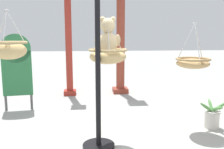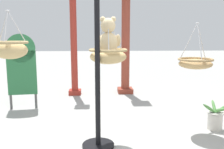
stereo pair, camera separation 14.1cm
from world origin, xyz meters
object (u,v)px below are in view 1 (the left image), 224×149
object	(u,v)px
greenhouse_pillar_right	(121,42)
potted_plant_tall_leafy	(212,117)
hanging_basket_left_high	(9,49)
teddy_bear	(108,39)
greenhouse_pillar_left	(69,39)
hanging_basket_right_low	(193,63)
hanging_basket_with_teddy	(108,55)
display_sign_board	(17,66)
display_pole_central	(98,94)

from	to	relation	value
greenhouse_pillar_right	potted_plant_tall_leafy	bearing A→B (deg)	-65.74
hanging_basket_left_high	greenhouse_pillar_right	world-z (taller)	greenhouse_pillar_right
teddy_bear	greenhouse_pillar_left	size ratio (longest dim) A/B	0.18
hanging_basket_right_low	greenhouse_pillar_right	world-z (taller)	greenhouse_pillar_right
greenhouse_pillar_left	hanging_basket_left_high	bearing A→B (deg)	-100.11
hanging_basket_with_teddy	hanging_basket_right_low	world-z (taller)	hanging_basket_with_teddy
hanging_basket_with_teddy	display_sign_board	xyz separation A→B (m)	(-1.71, 1.62, -0.32)
greenhouse_pillar_right	display_pole_central	bearing A→B (deg)	-102.73
greenhouse_pillar_right	potted_plant_tall_leafy	xyz separation A→B (m)	(1.19, -2.63, -1.15)
teddy_bear	display_sign_board	world-z (taller)	teddy_bear
greenhouse_pillar_right	hanging_basket_right_low	bearing A→B (deg)	-72.98
hanging_basket_left_high	display_sign_board	xyz separation A→B (m)	(-0.43, 1.78, -0.43)
greenhouse_pillar_right	display_sign_board	distance (m)	2.65
greenhouse_pillar_right	greenhouse_pillar_left	bearing A→B (deg)	-174.40
potted_plant_tall_leafy	display_sign_board	bearing A→B (deg)	158.96
display_sign_board	potted_plant_tall_leafy	bearing A→B (deg)	-21.04
hanging_basket_right_low	display_sign_board	distance (m)	3.36
display_sign_board	hanging_basket_with_teddy	bearing A→B (deg)	-43.40
hanging_basket_right_low	potted_plant_tall_leafy	xyz separation A→B (m)	(0.38, -0.00, -0.90)
hanging_basket_with_teddy	display_sign_board	distance (m)	2.37
hanging_basket_right_low	display_sign_board	world-z (taller)	hanging_basket_right_low
hanging_basket_left_high	hanging_basket_right_low	xyz separation A→B (m)	(2.65, 0.45, -0.25)
display_sign_board	hanging_basket_right_low	bearing A→B (deg)	-23.37
greenhouse_pillar_left	greenhouse_pillar_right	bearing A→B (deg)	5.60
display_pole_central	potted_plant_tall_leafy	distance (m)	2.05
teddy_bear	hanging_basket_left_high	bearing A→B (deg)	-171.42
hanging_basket_left_high	display_sign_board	world-z (taller)	hanging_basket_left_high
potted_plant_tall_leafy	teddy_bear	bearing A→B (deg)	-171.57
greenhouse_pillar_right	potted_plant_tall_leafy	world-z (taller)	greenhouse_pillar_right
hanging_basket_with_teddy	hanging_basket_right_low	distance (m)	1.41
greenhouse_pillar_left	greenhouse_pillar_right	xyz separation A→B (m)	(1.32, 0.13, -0.08)
hanging_basket_right_low	greenhouse_pillar_right	bearing A→B (deg)	107.02
teddy_bear	potted_plant_tall_leafy	distance (m)	2.19
teddy_bear	hanging_basket_right_low	world-z (taller)	teddy_bear
teddy_bear	hanging_basket_left_high	size ratio (longest dim) A/B	0.85
display_pole_central	display_sign_board	bearing A→B (deg)	129.87
hanging_basket_with_teddy	teddy_bear	world-z (taller)	teddy_bear
teddy_bear	hanging_basket_left_high	xyz separation A→B (m)	(-1.28, -0.19, -0.13)
greenhouse_pillar_right	display_sign_board	size ratio (longest dim) A/B	1.80
hanging_basket_with_teddy	potted_plant_tall_leafy	size ratio (longest dim) A/B	1.24
display_pole_central	hanging_basket_right_low	size ratio (longest dim) A/B	3.40
teddy_bear	display_sign_board	size ratio (longest dim) A/B	0.34
display_pole_central	greenhouse_pillar_right	distance (m)	3.30
potted_plant_tall_leafy	greenhouse_pillar_left	bearing A→B (deg)	135.03
display_pole_central	potted_plant_tall_leafy	xyz separation A→B (m)	(1.90, 0.53, -0.56)
teddy_bear	greenhouse_pillar_left	distance (m)	2.86
hanging_basket_right_low	teddy_bear	bearing A→B (deg)	-169.27
display_pole_central	potted_plant_tall_leafy	world-z (taller)	display_pole_central
display_sign_board	teddy_bear	bearing A→B (deg)	-42.96
teddy_bear	display_pole_central	bearing A→B (deg)	-118.65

